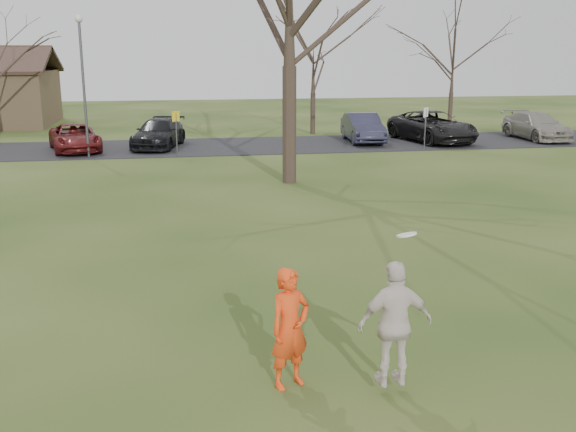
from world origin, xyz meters
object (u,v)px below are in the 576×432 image
object	(u,v)px
car_6	(432,126)
player_defender	(290,328)
car_7	(536,126)
car_2	(75,138)
lamp_post	(82,69)
car_5	(363,128)
car_3	(159,133)
catching_play	(395,324)

from	to	relation	value
car_6	player_defender	bearing A→B (deg)	-126.84
car_7	car_2	bearing A→B (deg)	179.82
car_2	car_6	world-z (taller)	car_6
lamp_post	player_defender	bearing A→B (deg)	-76.72
car_5	car_7	bearing A→B (deg)	0.91
car_3	catching_play	distance (m)	25.81
car_2	car_7	bearing A→B (deg)	-13.05
player_defender	car_2	size ratio (longest dim) A/B	0.38
car_2	car_3	bearing A→B (deg)	-5.50
catching_play	car_5	bearing A→B (deg)	74.57
car_3	catching_play	xyz separation A→B (m)	(3.54, -25.57, 0.33)
car_6	lamp_post	xyz separation A→B (m)	(-17.51, -2.27, 3.13)
player_defender	catching_play	distance (m)	1.47
car_7	catching_play	distance (m)	30.33
catching_play	player_defender	bearing A→B (deg)	159.33
lamp_post	car_2	bearing A→B (deg)	112.86
car_2	car_3	xyz separation A→B (m)	(3.97, 0.57, 0.06)
car_7	catching_play	xyz separation A→B (m)	(-16.82, -25.23, 0.31)
catching_play	car_6	bearing A→B (deg)	66.84
car_3	car_6	xyz separation A→B (m)	(14.36, -0.26, 0.10)
player_defender	car_3	size ratio (longest dim) A/B	0.37
car_3	lamp_post	world-z (taller)	lamp_post
car_5	car_7	xyz separation A→B (m)	(9.71, -0.53, -0.03)
catching_play	lamp_post	bearing A→B (deg)	106.17
car_7	player_defender	bearing A→B (deg)	-127.07
catching_play	lamp_post	size ratio (longest dim) A/B	0.35
player_defender	car_7	size ratio (longest dim) A/B	0.36
car_3	car_6	world-z (taller)	car_6
player_defender	car_3	world-z (taller)	player_defender
player_defender	catching_play	world-z (taller)	catching_play
lamp_post	car_7	bearing A→B (deg)	5.33
car_6	car_5	bearing A→B (deg)	162.43
car_6	car_7	distance (m)	6.00
car_5	car_7	world-z (taller)	car_5
catching_play	lamp_post	world-z (taller)	lamp_post
car_2	catching_play	distance (m)	26.11
car_2	catching_play	size ratio (longest dim) A/B	2.09
car_7	lamp_post	size ratio (longest dim) A/B	0.79
car_7	car_5	bearing A→B (deg)	176.15
car_5	car_7	distance (m)	9.73
player_defender	car_2	bearing A→B (deg)	77.97
car_2	lamp_post	world-z (taller)	lamp_post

